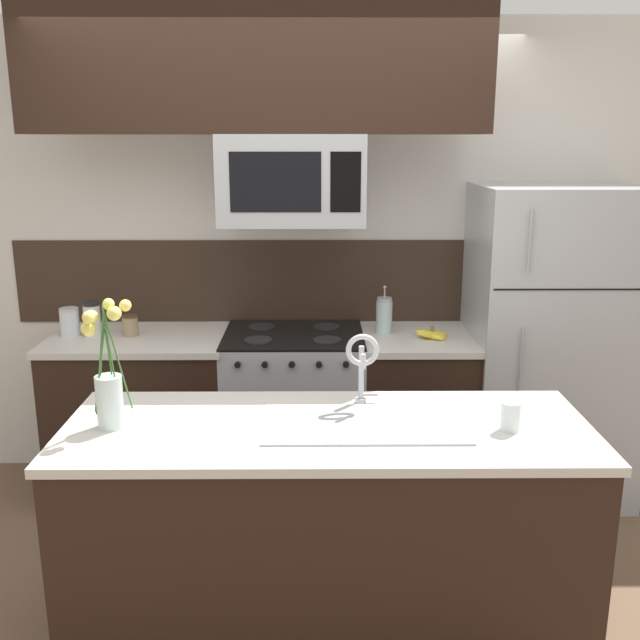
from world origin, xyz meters
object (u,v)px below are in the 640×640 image
(refrigerator, at_px, (549,343))
(microwave, at_px, (292,180))
(french_press, at_px, (384,315))
(sink_faucet, at_px, (362,359))
(stove_range, at_px, (294,413))
(storage_jar_medium, at_px, (92,319))
(storage_jar_short, at_px, (130,326))
(flower_vase, at_px, (108,386))
(banana_bunch, at_px, (432,335))
(storage_jar_tall, at_px, (70,322))
(drinking_glass, at_px, (510,416))

(refrigerator, bearing_deg, microwave, -178.34)
(french_press, distance_m, sink_faucet, 1.14)
(stove_range, height_order, refrigerator, refrigerator)
(storage_jar_medium, relative_size, sink_faucet, 0.62)
(refrigerator, bearing_deg, storage_jar_short, -179.76)
(flower_vase, bearing_deg, french_press, 49.13)
(banana_bunch, relative_size, flower_vase, 0.39)
(microwave, height_order, storage_jar_tall, microwave)
(refrigerator, xyz_separation_m, storage_jar_tall, (-2.63, -0.01, 0.13))
(storage_jar_medium, relative_size, drinking_glass, 1.72)
(stove_range, bearing_deg, storage_jar_short, 179.34)
(stove_range, height_order, storage_jar_short, storage_jar_short)
(sink_faucet, bearing_deg, storage_jar_short, 138.21)
(storage_jar_short, distance_m, flower_vase, 1.30)
(refrigerator, relative_size, storage_jar_medium, 9.08)
(microwave, relative_size, flower_vase, 1.53)
(storage_jar_medium, bearing_deg, flower_vase, -70.55)
(storage_jar_short, height_order, flower_vase, flower_vase)
(storage_jar_tall, distance_m, drinking_glass, 2.44)
(banana_bunch, bearing_deg, refrigerator, 6.87)
(storage_jar_medium, distance_m, flower_vase, 1.35)
(storage_jar_tall, relative_size, storage_jar_medium, 0.82)
(storage_jar_tall, bearing_deg, flower_vase, -65.80)
(storage_jar_medium, bearing_deg, storage_jar_short, 0.37)
(storage_jar_tall, xyz_separation_m, sink_faucet, (1.52, -1.07, 0.12))
(storage_jar_short, relative_size, flower_vase, 0.24)
(storage_jar_medium, bearing_deg, stove_range, -0.47)
(storage_jar_medium, xyz_separation_m, french_press, (1.59, 0.05, 0.01))
(storage_jar_tall, xyz_separation_m, flower_vase, (0.57, -1.28, 0.09))
(microwave, height_order, storage_jar_medium, microwave)
(storage_jar_short, bearing_deg, storage_jar_medium, -179.63)
(banana_bunch, bearing_deg, french_press, 154.21)
(refrigerator, height_order, flower_vase, refrigerator)
(stove_range, height_order, drinking_glass, drinking_glass)
(microwave, bearing_deg, stove_range, 90.16)
(drinking_glass, distance_m, flower_vase, 1.49)
(stove_range, xyz_separation_m, french_press, (0.50, 0.06, 0.55))
(storage_jar_short, xyz_separation_m, sink_faucet, (1.19, -1.07, 0.14))
(storage_jar_tall, xyz_separation_m, banana_bunch, (1.97, -0.07, -0.06))
(refrigerator, bearing_deg, sink_faucet, -135.73)
(microwave, height_order, drinking_glass, microwave)
(refrigerator, bearing_deg, drinking_glass, -113.43)
(banana_bunch, height_order, french_press, french_press)
(storage_jar_short, distance_m, french_press, 1.39)
(sink_faucet, distance_m, flower_vase, 0.97)
(stove_range, bearing_deg, storage_jar_tall, 179.36)
(french_press, bearing_deg, drinking_glass, -76.12)
(refrigerator, distance_m, storage_jar_medium, 2.51)
(french_press, bearing_deg, storage_jar_tall, -178.45)
(microwave, bearing_deg, refrigerator, 1.66)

